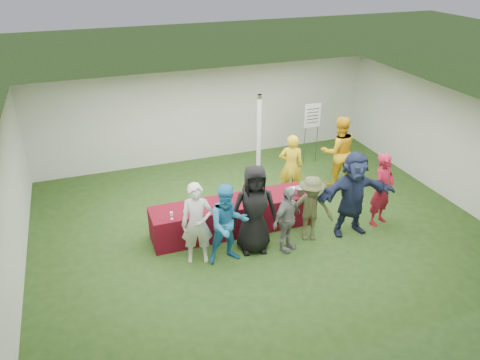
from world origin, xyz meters
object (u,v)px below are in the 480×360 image
object	(u,v)px
wine_list_sign	(312,120)
customer_3	(287,219)
customer_2	(254,209)
customer_6	(382,189)
staff_back	(338,152)
dump_bucket	(300,191)
customer_0	(197,224)
staff_pourer	(291,166)
customer_4	(311,209)
customer_1	(228,224)
serving_table	(232,216)
customer_5	(353,194)

from	to	relation	value
wine_list_sign	customer_3	xyz separation A→B (m)	(-2.53, -3.81, -0.58)
customer_2	customer_6	bearing A→B (deg)	11.25
wine_list_sign	staff_back	distance (m)	1.56
wine_list_sign	staff_back	world-z (taller)	staff_back
customer_6	dump_bucket	bearing A→B (deg)	137.87
customer_0	customer_6	xyz separation A→B (m)	(4.31, -0.02, -0.00)
customer_2	customer_6	size ratio (longest dim) A/B	1.12
customer_2	staff_pourer	bearing A→B (deg)	58.66
customer_3	customer_0	bearing A→B (deg)	143.05
customer_3	customer_4	xyz separation A→B (m)	(0.64, 0.19, 0.02)
customer_4	dump_bucket	bearing A→B (deg)	104.00
customer_3	customer_1	bearing A→B (deg)	148.87
staff_pourer	customer_3	world-z (taller)	staff_pourer
customer_6	customer_3	bearing A→B (deg)	162.54
customer_1	customer_3	xyz separation A→B (m)	(1.26, -0.05, -0.12)
serving_table	customer_1	distance (m)	1.21
customer_6	customer_4	bearing A→B (deg)	158.60
customer_0	customer_2	bearing A→B (deg)	12.50
dump_bucket	customer_5	xyz separation A→B (m)	(0.91, -0.73, 0.13)
staff_pourer	customer_5	world-z (taller)	customer_5
customer_1	customer_5	xyz separation A→B (m)	(2.88, 0.07, 0.11)
customer_4	customer_6	world-z (taller)	customer_6
customer_1	customer_4	world-z (taller)	customer_1
customer_4	customer_5	size ratio (longest dim) A/B	0.78
staff_pourer	customer_2	world-z (taller)	customer_2
customer_1	customer_5	size ratio (longest dim) A/B	0.88
wine_list_sign	customer_4	xyz separation A→B (m)	(-1.89, -3.62, -0.56)
wine_list_sign	customer_3	distance (m)	4.61
customer_0	customer_4	xyz separation A→B (m)	(2.48, -0.07, -0.12)
serving_table	staff_back	xyz separation A→B (m)	(3.37, 1.21, 0.59)
serving_table	dump_bucket	bearing A→B (deg)	-8.07
staff_back	wine_list_sign	bearing A→B (deg)	-79.67
dump_bucket	customer_1	size ratio (longest dim) A/B	0.13
customer_0	customer_1	size ratio (longest dim) A/B	1.02
wine_list_sign	customer_4	bearing A→B (deg)	-117.57
customer_3	customer_4	bearing A→B (deg)	-12.53
customer_5	staff_back	bearing A→B (deg)	71.27
customer_0	customer_6	world-z (taller)	customer_0
dump_bucket	customer_0	size ratio (longest dim) A/B	0.13
staff_back	staff_pourer	bearing A→B (deg)	17.17
wine_list_sign	customer_1	xyz separation A→B (m)	(-3.79, -3.75, -0.45)
staff_back	customer_6	size ratio (longest dim) A/B	1.10
wine_list_sign	staff_back	xyz separation A→B (m)	(-0.00, -1.52, -0.36)
staff_back	customer_6	xyz separation A→B (m)	(-0.05, -2.04, -0.09)
staff_pourer	customer_4	xyz separation A→B (m)	(-0.44, -1.93, -0.08)
customer_2	customer_6	world-z (taller)	customer_2
staff_pourer	customer_0	distance (m)	3.47
serving_table	staff_back	bearing A→B (deg)	19.75
customer_0	customer_4	distance (m)	2.49
dump_bucket	wine_list_sign	bearing A→B (deg)	58.26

